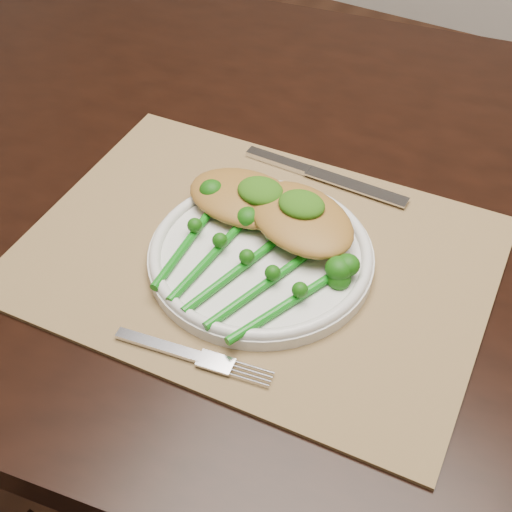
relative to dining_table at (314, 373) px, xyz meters
The scene contains 10 objects.
dining_table is the anchor object (origin of this frame).
placemat 0.40m from the dining_table, 99.83° to the right, with size 0.50×0.36×0.00m, color olive.
dinner_plate 0.42m from the dining_table, 95.71° to the right, with size 0.24×0.24×0.02m.
knife 0.38m from the dining_table, 161.37° to the left, with size 0.21×0.02×0.01m.
fork 0.48m from the dining_table, 89.85° to the right, with size 0.16×0.04×0.00m.
chicken_fillet_left 0.42m from the dining_table, 125.57° to the right, with size 0.13×0.09×0.03m, color #A97731.
chicken_fillet_right 0.42m from the dining_table, 86.06° to the right, with size 0.14×0.09×0.03m, color #A97731.
pesto_dollop_left 0.43m from the dining_table, 117.83° to the right, with size 0.05×0.04×0.02m, color #1C4A0A.
pesto_dollop_right 0.44m from the dining_table, 87.13° to the right, with size 0.05×0.04×0.02m, color #1C4A0A.
broccolini_bundle 0.44m from the dining_table, 96.75° to the right, with size 0.19×0.20×0.04m.
Camera 1 is at (0.23, -0.55, 1.30)m, focal length 50.00 mm.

